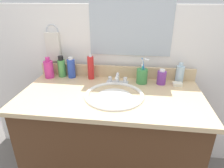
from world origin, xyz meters
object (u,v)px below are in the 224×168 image
Objects in this scene: bottle_cream_purple at (162,77)px; cup_green at (142,76)px; bottle_toner_green at (62,67)px; bottle_spray_red at (91,67)px; bottle_shampoo_blue at (71,68)px; bottle_soap_pink at (49,69)px; soap_bar at (177,84)px; bottle_gel_clear at (180,74)px; hand_towel at (53,47)px; faucet at (117,80)px.

cup_green is (-0.14, -0.00, 0.00)m from bottle_cream_purple.
bottle_spray_red reaches higher than bottle_toner_green.
cup_green reaches higher than bottle_toner_green.
bottle_shampoo_blue and bottle_soap_pink have the same top height.
bottle_spray_red is 3.31× the size of soap_bar.
bottle_spray_red is 0.66m from bottle_gel_clear.
soap_bar is at bearing -107.02° from bottle_gel_clear.
cup_green is at bearing -9.29° from hand_towel.
bottle_shampoo_blue is at bearing -24.69° from hand_towel.
hand_towel reaches higher than bottle_toner_green.
bottle_toner_green is 1.48× the size of bottle_cream_purple.
bottle_spray_red reaches higher than cup_green.
bottle_spray_red is 1.31× the size of bottle_soap_pink.
bottle_soap_pink is 1.45× the size of bottle_cream_purple.
faucet is 0.46m from bottle_toner_green.
bottle_soap_pink is (-0.02, -0.10, -0.15)m from hand_towel.
bottle_soap_pink is at bearing -172.31° from bottle_shampoo_blue.
bottle_toner_green is at bearing 172.32° from bottle_shampoo_blue.
bottle_spray_red is (0.24, -0.02, 0.02)m from bottle_toner_green.
bottle_gel_clear is 0.28m from cup_green.
bottle_gel_clear is (0.90, 0.01, -0.01)m from bottle_toner_green.
bottle_shampoo_blue is (-0.81, -0.02, 0.01)m from bottle_gel_clear.
bottle_soap_pink is at bearing -177.21° from bottle_spray_red.
hand_towel is 1.98× the size of bottle_cream_purple.
cup_green reaches higher than bottle_shampoo_blue.
bottle_gel_clear reaches higher than bottle_cream_purple.
bottle_soap_pink is at bearing 178.83° from bottle_cream_purple.
cup_green reaches higher than soap_bar.
bottle_toner_green is 0.88m from soap_bar.
bottle_gel_clear is at bearing 1.23° from bottle_shampoo_blue.
bottle_cream_purple is at bearing 6.56° from faucet.
bottle_cream_purple is 0.12m from soap_bar.
bottle_shampoo_blue is 0.80m from soap_bar.
cup_green reaches higher than bottle_gel_clear.
soap_bar is (0.11, -0.02, -0.04)m from bottle_cream_purple.
bottle_shampoo_blue reaches higher than faucet.
hand_towel is 0.17m from bottle_toner_green.
bottle_toner_green is (-0.45, 0.09, 0.05)m from faucet.
hand_towel is 0.18m from bottle_soap_pink.
soap_bar is (0.43, 0.02, -0.02)m from faucet.
soap_bar is at bearing -7.79° from hand_towel.
hand_towel is 3.44× the size of soap_bar.
bottle_shampoo_blue is at bearing -178.77° from bottle_gel_clear.
bottle_shampoo_blue is (-0.16, 0.01, -0.02)m from bottle_spray_red.
bottle_soap_pink is at bearing 178.50° from cup_green.
bottle_gel_clear is (0.97, -0.05, -0.16)m from hand_towel.
bottle_shampoo_blue is at bearing 175.83° from soap_bar.
hand_towel reaches higher than bottle_soap_pink.
bottle_toner_green is at bearing 175.14° from cup_green.
soap_bar is (0.64, -0.05, -0.08)m from bottle_spray_red.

